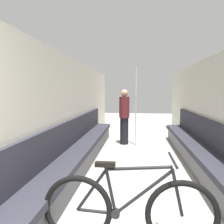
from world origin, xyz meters
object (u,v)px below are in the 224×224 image
Objects in this scene: bench_seat_row_left at (78,153)px; grab_pole_near at (136,107)px; bench_seat_row_right at (205,157)px; bicycle at (128,211)px; passenger_standing at (124,116)px.

bench_seat_row_left is 2.48m from grab_pole_near.
bench_seat_row_right is at bearing -57.28° from grab_pole_near.
grab_pole_near is at bearing 122.72° from bench_seat_row_right.
bench_seat_row_left is at bearing 102.07° from bicycle.
passenger_standing is at bearing 69.38° from bench_seat_row_left.
bench_seat_row_right is 2.78m from passenger_standing.
bicycle is at bearing -122.66° from bench_seat_row_right.
grab_pole_near reaches higher than bicycle.
bench_seat_row_left and bench_seat_row_right have the same top height.
bicycle is 0.78× the size of grab_pole_near.
grab_pole_near reaches higher than bench_seat_row_left.
bench_seat_row_right is 2.78× the size of grab_pole_near.
passenger_standing is (-0.33, 0.12, -0.27)m from grab_pole_near.
bench_seat_row_right is at bearing 42.27° from bicycle.
bicycle is 4.25m from grab_pole_near.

